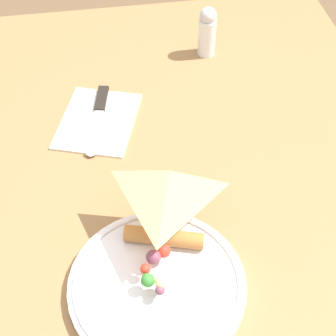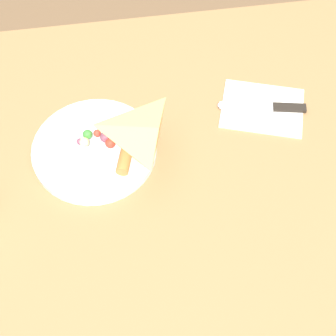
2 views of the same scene
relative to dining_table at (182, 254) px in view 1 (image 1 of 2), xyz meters
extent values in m
cube|color=olive|center=(0.00, 0.00, 0.08)|extent=(1.25, 0.85, 0.03)
cube|color=brown|center=(-0.58, -0.38, -0.29)|extent=(0.06, 0.06, 0.73)
cube|color=brown|center=(-0.58, 0.38, -0.29)|extent=(0.06, 0.06, 0.73)
cylinder|color=white|center=(0.11, -0.06, 0.11)|extent=(0.24, 0.24, 0.02)
torus|color=white|center=(0.11, -0.06, 0.12)|extent=(0.23, 0.23, 0.01)
pyramid|color=#E0B266|center=(0.11, -0.05, 0.13)|extent=(0.15, 0.15, 0.02)
cylinder|color=#B77A3D|center=(0.05, -0.04, 0.13)|extent=(0.06, 0.12, 0.02)
sphere|color=red|center=(0.08, -0.04, 0.14)|extent=(0.02, 0.02, 0.02)
sphere|color=#7A4256|center=(0.14, -0.06, 0.14)|extent=(0.01, 0.01, 0.01)
sphere|color=red|center=(0.10, -0.07, 0.14)|extent=(0.01, 0.01, 0.01)
sphere|color=#388433|center=(0.12, -0.07, 0.14)|extent=(0.02, 0.02, 0.02)
sphere|color=#EFDB93|center=(0.13, -0.05, 0.14)|extent=(0.02, 0.02, 0.02)
sphere|color=#7A4256|center=(0.09, -0.06, 0.14)|extent=(0.02, 0.02, 0.02)
cube|color=white|center=(-0.24, -0.11, 0.10)|extent=(0.20, 0.18, 0.00)
cube|color=black|center=(-0.29, -0.10, 0.11)|extent=(0.07, 0.03, 0.01)
cube|color=silver|center=(-0.21, -0.12, 0.11)|extent=(0.11, 0.04, 0.00)
ellipsoid|color=silver|center=(-0.16, -0.13, 0.11)|extent=(0.02, 0.02, 0.00)
cylinder|color=white|center=(-0.41, 0.12, 0.14)|extent=(0.04, 0.04, 0.08)
sphere|color=silver|center=(-0.41, 0.12, 0.19)|extent=(0.03, 0.03, 0.03)
camera|label=1|loc=(0.46, -0.10, 0.73)|focal=55.00mm
camera|label=2|loc=(0.06, 0.53, 0.93)|focal=55.00mm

